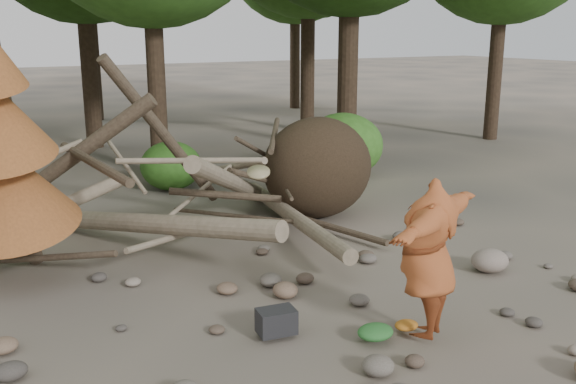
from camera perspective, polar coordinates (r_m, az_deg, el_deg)
ground at (r=8.07m, az=2.80°, el=-12.37°), size 120.00×120.00×0.00m
deadfall_pile at (r=12.19m, az=0.46°, el=1.68°), size 8.55×5.24×3.30m
bush_mid at (r=14.98m, az=-10.37°, el=2.31°), size 1.40×1.40×1.12m
bush_right at (r=16.06m, az=4.90°, el=4.18°), size 2.00×2.00×1.60m
frisbee_thrower at (r=7.64m, az=12.36°, el=-5.78°), size 3.24×1.69×2.16m
backpack at (r=7.89m, az=-1.04°, el=-11.80°), size 0.49×0.36×0.30m
cloth_green at (r=7.87m, az=7.76°, el=-12.55°), size 0.45×0.38×0.17m
cloth_orange at (r=8.16m, az=10.47°, el=-11.88°), size 0.31×0.25×0.11m
boulder_mid_right at (r=10.34m, az=17.50°, el=-5.83°), size 0.59×0.53×0.35m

